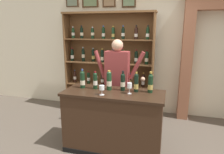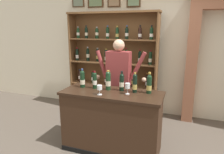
# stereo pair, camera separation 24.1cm
# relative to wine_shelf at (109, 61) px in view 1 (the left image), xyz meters

# --- Properties ---
(ground_plane) EXTENTS (14.00, 14.00, 0.02)m
(ground_plane) POSITION_rel_wine_shelf_xyz_m (0.50, -1.47, -1.22)
(ground_plane) COLOR brown
(back_wall) EXTENTS (12.00, 0.19, 3.23)m
(back_wall) POSITION_rel_wine_shelf_xyz_m (0.50, 0.37, 0.41)
(back_wall) COLOR beige
(back_wall) RESTS_ON ground
(wine_shelf) EXTENTS (2.04, 0.34, 2.26)m
(wine_shelf) POSITION_rel_wine_shelf_xyz_m (0.00, 0.00, 0.00)
(wine_shelf) COLOR brown
(wine_shelf) RESTS_ON ground
(archway_doorway) EXTENTS (1.57, 0.45, 2.64)m
(archway_doorway) POSITION_rel_wine_shelf_xyz_m (2.33, 0.23, 0.29)
(archway_doorway) COLOR #935B42
(archway_doorway) RESTS_ON ground
(tasting_counter) EXTENTS (1.55, 0.63, 0.97)m
(tasting_counter) POSITION_rel_wine_shelf_xyz_m (0.52, -1.48, -0.72)
(tasting_counter) COLOR #382316
(tasting_counter) RESTS_ON ground
(shopkeeper) EXTENTS (0.97, 0.22, 1.73)m
(shopkeeper) POSITION_rel_wine_shelf_xyz_m (0.41, -0.81, -0.13)
(shopkeeper) COLOR #2D3347
(shopkeeper) RESTS_ON ground
(tasting_bottle_grappa) EXTENTS (0.08, 0.08, 0.31)m
(tasting_bottle_grappa) POSITION_rel_wine_shelf_xyz_m (-0.02, -1.40, -0.09)
(tasting_bottle_grappa) COLOR black
(tasting_bottle_grappa) RESTS_ON tasting_counter
(tasting_bottle_vin_santo) EXTENTS (0.07, 0.07, 0.29)m
(tasting_bottle_vin_santo) POSITION_rel_wine_shelf_xyz_m (0.19, -1.39, -0.10)
(tasting_bottle_vin_santo) COLOR black
(tasting_bottle_vin_santo) RESTS_ON tasting_counter
(tasting_bottle_rosso) EXTENTS (0.08, 0.08, 0.31)m
(tasting_bottle_rosso) POSITION_rel_wine_shelf_xyz_m (0.42, -1.39, -0.08)
(tasting_bottle_rosso) COLOR #19381E
(tasting_bottle_rosso) RESTS_ON tasting_counter
(tasting_bottle_bianco) EXTENTS (0.07, 0.07, 0.31)m
(tasting_bottle_bianco) POSITION_rel_wine_shelf_xyz_m (0.64, -1.36, -0.09)
(tasting_bottle_bianco) COLOR black
(tasting_bottle_bianco) RESTS_ON tasting_counter
(tasting_bottle_prosecco) EXTENTS (0.07, 0.07, 0.31)m
(tasting_bottle_prosecco) POSITION_rel_wine_shelf_xyz_m (0.85, -1.37, -0.09)
(tasting_bottle_prosecco) COLOR black
(tasting_bottle_prosecco) RESTS_ON tasting_counter
(tasting_bottle_chianti) EXTENTS (0.08, 0.08, 0.32)m
(tasting_bottle_chianti) POSITION_rel_wine_shelf_xyz_m (1.06, -1.35, -0.09)
(tasting_bottle_chianti) COLOR black
(tasting_bottle_chianti) RESTS_ON tasting_counter
(wine_glass_left) EXTENTS (0.08, 0.08, 0.14)m
(wine_glass_left) POSITION_rel_wine_shelf_xyz_m (0.39, -1.66, -0.13)
(wine_glass_left) COLOR silver
(wine_glass_left) RESTS_ON tasting_counter
(wine_glass_right) EXTENTS (0.07, 0.07, 0.17)m
(wine_glass_right) POSITION_rel_wine_shelf_xyz_m (0.77, -1.50, -0.11)
(wine_glass_right) COLOR silver
(wine_glass_right) RESTS_ON tasting_counter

